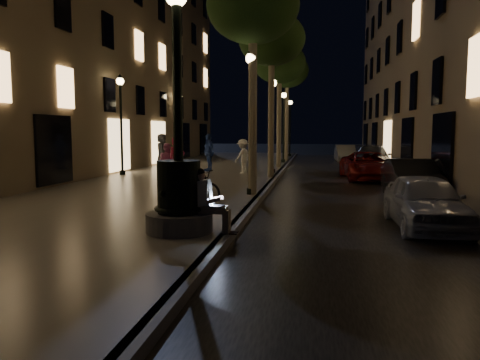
% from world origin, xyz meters
% --- Properties ---
extents(ground, '(120.00, 120.00, 0.00)m').
position_xyz_m(ground, '(0.00, 15.00, 0.00)').
color(ground, black).
rests_on(ground, ground).
extents(cobble_lane, '(6.00, 45.00, 0.02)m').
position_xyz_m(cobble_lane, '(3.00, 15.00, 0.01)').
color(cobble_lane, black).
rests_on(cobble_lane, ground).
extents(promenade, '(8.00, 45.00, 0.20)m').
position_xyz_m(promenade, '(-4.00, 15.00, 0.10)').
color(promenade, slate).
rests_on(promenade, ground).
extents(curb_strip, '(0.25, 45.00, 0.20)m').
position_xyz_m(curb_strip, '(0.00, 15.00, 0.10)').
color(curb_strip, '#59595B').
rests_on(curb_strip, ground).
extents(building_left, '(8.00, 36.00, 15.00)m').
position_xyz_m(building_left, '(-12.00, 18.00, 7.50)').
color(building_left, '#745F48').
rests_on(building_left, ground).
extents(fountain_lamppost, '(1.40, 1.40, 5.21)m').
position_xyz_m(fountain_lamppost, '(-1.00, 2.00, 1.21)').
color(fountain_lamppost, '#59595B').
rests_on(fountain_lamppost, promenade).
extents(seated_man_laptop, '(0.98, 0.33, 1.35)m').
position_xyz_m(seated_man_laptop, '(-0.39, 2.00, 0.91)').
color(seated_man_laptop, gray).
rests_on(seated_man_laptop, promenade).
extents(tree_near, '(3.00, 3.00, 7.30)m').
position_xyz_m(tree_near, '(-0.25, 8.00, 6.24)').
color(tree_near, '#6B604C').
rests_on(tree_near, promenade).
extents(tree_second, '(3.00, 3.00, 7.40)m').
position_xyz_m(tree_second, '(-0.20, 14.00, 6.33)').
color(tree_second, '#6B604C').
rests_on(tree_second, promenade).
extents(tree_third, '(3.00, 3.00, 7.20)m').
position_xyz_m(tree_third, '(-0.30, 20.00, 6.14)').
color(tree_third, '#6B604C').
rests_on(tree_third, promenade).
extents(tree_far, '(3.00, 3.00, 7.50)m').
position_xyz_m(tree_far, '(-0.22, 26.00, 6.43)').
color(tree_far, '#6B604C').
rests_on(tree_far, promenade).
extents(lamp_curb_a, '(0.36, 0.36, 4.81)m').
position_xyz_m(lamp_curb_a, '(-0.30, 8.00, 3.24)').
color(lamp_curb_a, black).
rests_on(lamp_curb_a, promenade).
extents(lamp_curb_b, '(0.36, 0.36, 4.81)m').
position_xyz_m(lamp_curb_b, '(-0.30, 16.00, 3.24)').
color(lamp_curb_b, black).
rests_on(lamp_curb_b, promenade).
extents(lamp_curb_c, '(0.36, 0.36, 4.81)m').
position_xyz_m(lamp_curb_c, '(-0.30, 24.00, 3.24)').
color(lamp_curb_c, black).
rests_on(lamp_curb_c, promenade).
extents(lamp_curb_d, '(0.36, 0.36, 4.81)m').
position_xyz_m(lamp_curb_d, '(-0.30, 32.00, 3.24)').
color(lamp_curb_d, black).
rests_on(lamp_curb_d, promenade).
extents(lamp_left_b, '(0.36, 0.36, 4.81)m').
position_xyz_m(lamp_left_b, '(-7.40, 14.00, 3.24)').
color(lamp_left_b, black).
rests_on(lamp_left_b, promenade).
extents(lamp_left_c, '(0.36, 0.36, 4.81)m').
position_xyz_m(lamp_left_c, '(-7.40, 24.00, 3.24)').
color(lamp_left_c, black).
rests_on(lamp_left_c, promenade).
extents(stroller, '(0.60, 0.98, 0.99)m').
position_xyz_m(stroller, '(-2.71, 6.77, 0.69)').
color(stroller, black).
rests_on(stroller, promenade).
extents(car_front, '(1.59, 3.82, 1.29)m').
position_xyz_m(car_front, '(4.39, 4.15, 0.65)').
color(car_front, '#B2B4BB').
rests_on(car_front, ground).
extents(car_second, '(1.52, 4.12, 1.35)m').
position_xyz_m(car_second, '(5.06, 9.23, 0.67)').
color(car_second, black).
rests_on(car_second, ground).
extents(car_third, '(2.54, 4.92, 1.32)m').
position_xyz_m(car_third, '(4.29, 15.34, 0.66)').
color(car_third, maroon).
rests_on(car_third, ground).
extents(car_rear, '(2.52, 5.27, 1.48)m').
position_xyz_m(car_rear, '(4.97, 19.97, 0.74)').
color(car_rear, '#333438').
rests_on(car_rear, ground).
extents(car_fifth, '(1.48, 3.90, 1.27)m').
position_xyz_m(car_fifth, '(4.00, 27.80, 0.64)').
color(car_fifth, '#A5A6A1').
rests_on(car_fifth, ground).
extents(pedestrian_red, '(0.81, 0.79, 1.87)m').
position_xyz_m(pedestrian_red, '(-3.51, 10.20, 1.13)').
color(pedestrian_red, '#C72751').
rests_on(pedestrian_red, promenade).
extents(pedestrian_pink, '(0.91, 0.80, 1.58)m').
position_xyz_m(pedestrian_pink, '(-4.51, 12.01, 0.99)').
color(pedestrian_pink, pink).
rests_on(pedestrian_pink, promenade).
extents(pedestrian_white, '(1.09, 1.26, 1.69)m').
position_xyz_m(pedestrian_white, '(-1.75, 15.69, 1.05)').
color(pedestrian_white, silver).
rests_on(pedestrian_white, promenade).
extents(pedestrian_blue, '(1.06, 1.21, 1.96)m').
position_xyz_m(pedestrian_blue, '(-3.70, 16.54, 1.18)').
color(pedestrian_blue, navy).
rests_on(pedestrian_blue, promenade).
extents(pedestrian_dark, '(0.85, 1.08, 1.94)m').
position_xyz_m(pedestrian_dark, '(-6.86, 18.36, 1.17)').
color(pedestrian_dark, '#302F34').
rests_on(pedestrian_dark, promenade).
extents(bicycle, '(1.96, 1.14, 0.98)m').
position_xyz_m(bicycle, '(-1.76, 5.92, 0.69)').
color(bicycle, black).
rests_on(bicycle, promenade).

